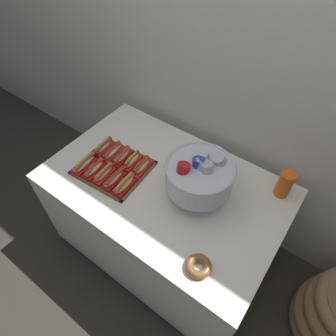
# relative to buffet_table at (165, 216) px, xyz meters

# --- Properties ---
(ground_plane) EXTENTS (10.00, 10.00, 0.00)m
(ground_plane) POSITION_rel_buffet_table_xyz_m (0.00, 0.00, -0.40)
(ground_plane) COLOR #38332D
(back_wall) EXTENTS (6.00, 0.10, 2.60)m
(back_wall) POSITION_rel_buffet_table_xyz_m (0.00, 0.56, 0.90)
(back_wall) COLOR silver
(back_wall) RESTS_ON ground_plane
(buffet_table) EXTENTS (1.40, 0.88, 0.77)m
(buffet_table) POSITION_rel_buffet_table_xyz_m (0.00, 0.00, 0.00)
(buffet_table) COLOR white
(buffet_table) RESTS_ON ground_plane
(serving_tray) EXTENTS (0.43, 0.39, 0.01)m
(serving_tray) POSITION_rel_buffet_table_xyz_m (-0.31, -0.09, 0.37)
(serving_tray) COLOR brown
(serving_tray) RESTS_ON buffet_table
(hot_dog_0) EXTENTS (0.08, 0.19, 0.06)m
(hot_dog_0) POSITION_rel_buffet_table_xyz_m (-0.46, -0.18, 0.40)
(hot_dog_0) COLOR red
(hot_dog_0) RESTS_ON serving_tray
(hot_dog_1) EXTENTS (0.08, 0.17, 0.06)m
(hot_dog_1) POSITION_rel_buffet_table_xyz_m (-0.38, -0.18, 0.40)
(hot_dog_1) COLOR #B21414
(hot_dog_1) RESTS_ON serving_tray
(hot_dog_2) EXTENTS (0.07, 0.16, 0.06)m
(hot_dog_2) POSITION_rel_buffet_table_xyz_m (-0.31, -0.17, 0.40)
(hot_dog_2) COLOR red
(hot_dog_2) RESTS_ON serving_tray
(hot_dog_3) EXTENTS (0.07, 0.16, 0.06)m
(hot_dog_3) POSITION_rel_buffet_table_xyz_m (-0.23, -0.17, 0.40)
(hot_dog_3) COLOR #B21414
(hot_dog_3) RESTS_ON serving_tray
(hot_dog_4) EXTENTS (0.08, 0.17, 0.06)m
(hot_dog_4) POSITION_rel_buffet_table_xyz_m (-0.16, -0.16, 0.40)
(hot_dog_4) COLOR #B21414
(hot_dog_4) RESTS_ON serving_tray
(hot_dog_5) EXTENTS (0.07, 0.17, 0.06)m
(hot_dog_5) POSITION_rel_buffet_table_xyz_m (-0.47, -0.02, 0.40)
(hot_dog_5) COLOR red
(hot_dog_5) RESTS_ON serving_tray
(hot_dog_6) EXTENTS (0.08, 0.19, 0.06)m
(hot_dog_6) POSITION_rel_buffet_table_xyz_m (-0.39, -0.01, 0.40)
(hot_dog_6) COLOR red
(hot_dog_6) RESTS_ON serving_tray
(hot_dog_7) EXTENTS (0.08, 0.17, 0.06)m
(hot_dog_7) POSITION_rel_buffet_table_xyz_m (-0.32, -0.01, 0.40)
(hot_dog_7) COLOR #B21414
(hot_dog_7) RESTS_ON serving_tray
(hot_dog_8) EXTENTS (0.08, 0.16, 0.06)m
(hot_dog_8) POSITION_rel_buffet_table_xyz_m (-0.24, -0.00, 0.40)
(hot_dog_8) COLOR red
(hot_dog_8) RESTS_ON serving_tray
(hot_dog_9) EXTENTS (0.08, 0.16, 0.06)m
(hot_dog_9) POSITION_rel_buffet_table_xyz_m (-0.17, 0.00, 0.40)
(hot_dog_9) COLOR red
(hot_dog_9) RESTS_ON serving_tray
(punch_bowl) EXTENTS (0.36, 0.36, 0.29)m
(punch_bowl) POSITION_rel_buffet_table_xyz_m (0.20, 0.04, 0.53)
(punch_bowl) COLOR silver
(punch_bowl) RESTS_ON buffet_table
(cup_stack) EXTENTS (0.08, 0.08, 0.17)m
(cup_stack) POSITION_rel_buffet_table_xyz_m (0.58, 0.32, 0.45)
(cup_stack) COLOR #EA5B19
(cup_stack) RESTS_ON buffet_table
(donut) EXTENTS (0.12, 0.12, 0.04)m
(donut) POSITION_rel_buffet_table_xyz_m (0.43, -0.32, 0.38)
(donut) COLOR brown
(donut) RESTS_ON buffet_table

